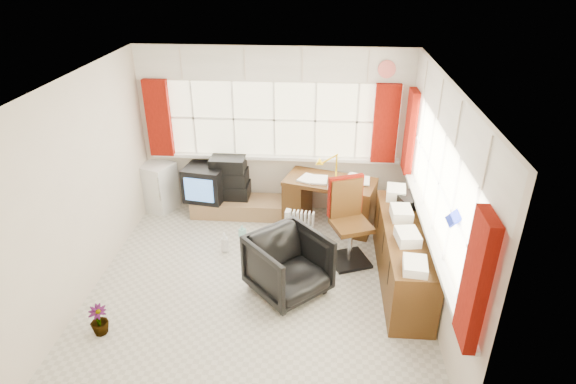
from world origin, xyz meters
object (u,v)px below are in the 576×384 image
radiator (301,232)px  crt_tv (206,182)px  desk_lamp (337,161)px  mini_fridge (159,187)px  tv_bench (238,207)px  desk (329,200)px  office_chair (288,265)px  task_chair (348,217)px  credenza (403,255)px

radiator → crt_tv: 1.73m
desk_lamp → mini_fridge: bearing=174.0°
tv_bench → crt_tv: 0.62m
desk → radiator: (-0.38, -0.59, -0.19)m
office_chair → tv_bench: (-0.92, 1.81, -0.25)m
desk → mini_fridge: desk is taller
mini_fridge → office_chair: bearing=-41.2°
office_chair → mini_fridge: (-2.17, 1.89, 0.00)m
office_chair → crt_tv: bearing=85.0°
desk → crt_tv: (-1.87, 0.23, 0.11)m
task_chair → tv_bench: 1.98m
office_chair → tv_bench: 2.05m
task_chair → mini_fridge: bearing=158.7°
tv_bench → crt_tv: bearing=178.6°
office_chair → mini_fridge: 2.88m
radiator → crt_tv: crt_tv is taller
office_chair → credenza: 1.39m
task_chair → mini_fridge: (-2.87, 1.12, -0.23)m
radiator → crt_tv: (-1.50, 0.82, 0.30)m
desk → task_chair: bearing=-74.4°
tv_bench → mini_fridge: mini_fridge is taller
desk → office_chair: desk is taller
credenza → crt_tv: bearing=151.0°
desk → radiator: desk is taller
office_chair → tv_bench: office_chair is taller
desk → crt_tv: 1.89m
task_chair → tv_bench: (-1.62, 1.04, -0.48)m
tv_bench → crt_tv: size_ratio=2.13×
task_chair → office_chair: bearing=-132.1°
desk_lamp → credenza: (0.81, -1.31, -0.63)m
desk → mini_fridge: 2.66m
desk → office_chair: 1.66m
task_chair → credenza: task_chair is taller
radiator → credenza: 1.46m
office_chair → crt_tv: (-1.40, 1.83, 0.14)m
radiator → credenza: (1.26, -0.71, 0.18)m
desk_lamp → office_chair: (-0.55, -1.61, -0.65)m
desk_lamp → tv_bench: size_ratio=0.30×
office_chair → tv_bench: size_ratio=0.59×
desk → task_chair: task_chair is taller
desk → office_chair: size_ratio=1.70×
radiator → credenza: credenza is taller
radiator → tv_bench: (-1.02, 0.81, -0.09)m
task_chair → office_chair: (-0.70, -0.78, -0.23)m
crt_tv → credenza: bearing=-29.0°
credenza → crt_tv: credenza is taller
tv_bench → crt_tv: (-0.48, 0.01, 0.39)m
task_chair → office_chair: 1.07m
task_chair → mini_fridge: size_ratio=1.51×
credenza → crt_tv: (-2.76, 1.53, 0.12)m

